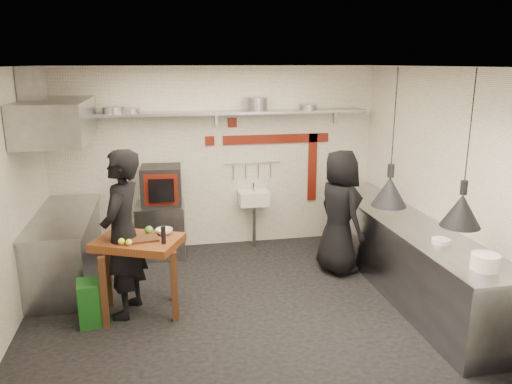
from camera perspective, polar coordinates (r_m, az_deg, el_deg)
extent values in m
plane|color=black|center=(6.25, -1.94, -12.47)|extent=(5.00, 5.00, 0.00)
plane|color=beige|center=(5.57, -2.19, 14.13)|extent=(5.00, 5.00, 0.00)
cube|color=white|center=(7.79, -4.53, 3.86)|extent=(5.00, 0.04, 2.80)
cube|color=white|center=(3.80, 3.05, -7.79)|extent=(5.00, 0.04, 2.80)
cube|color=white|center=(5.91, -26.72, -1.14)|extent=(0.04, 4.20, 2.80)
cube|color=white|center=(6.61, 19.86, 1.10)|extent=(0.04, 4.20, 2.80)
cube|color=#62160C|center=(7.88, 2.36, 6.09)|extent=(1.70, 0.02, 0.14)
cube|color=#62160C|center=(8.13, 6.45, 2.83)|extent=(0.14, 0.02, 1.10)
cube|color=#62160C|center=(7.72, -2.73, 7.92)|extent=(0.14, 0.02, 0.14)
cube|color=#62160C|center=(7.71, -5.29, 5.84)|extent=(0.14, 0.02, 0.14)
cube|color=gray|center=(7.51, -4.47, 9.01)|extent=(4.60, 0.34, 0.04)
cube|color=gray|center=(7.68, -18.94, 7.66)|extent=(0.04, 0.06, 0.24)
cube|color=gray|center=(7.67, -4.59, 8.37)|extent=(0.04, 0.06, 0.24)
cube|color=gray|center=(8.10, 9.02, 8.58)|extent=(0.04, 0.06, 0.24)
cylinder|color=gray|center=(7.47, -15.97, 8.98)|extent=(0.41, 0.41, 0.09)
cylinder|color=gray|center=(7.46, -14.13, 9.01)|extent=(0.35, 0.35, 0.07)
cylinder|color=gray|center=(7.59, 0.02, 10.03)|extent=(0.43, 0.43, 0.20)
cylinder|color=gray|center=(7.79, 5.95, 9.62)|extent=(0.33, 0.33, 0.08)
cube|color=gray|center=(7.66, -10.78, -4.28)|extent=(0.74, 0.68, 0.80)
cube|color=black|center=(7.46, -10.77, 0.73)|extent=(0.60, 0.57, 0.58)
cube|color=#62160C|center=(7.21, -10.79, 0.25)|extent=(0.47, 0.06, 0.46)
cube|color=black|center=(7.16, -10.76, 0.14)|extent=(0.36, 0.04, 0.34)
cube|color=white|center=(7.83, -0.28, -0.69)|extent=(0.46, 0.34, 0.22)
cylinder|color=gray|center=(7.79, -0.28, 0.59)|extent=(0.03, 0.03, 0.14)
cylinder|color=gray|center=(7.92, -0.22, -3.83)|extent=(0.06, 0.06, 0.66)
cylinder|color=gray|center=(7.84, -0.48, 3.39)|extent=(0.90, 0.02, 0.02)
cube|color=gray|center=(6.72, 16.58, -6.92)|extent=(0.70, 3.80, 0.90)
cube|color=gray|center=(6.57, 16.87, -3.14)|extent=(0.76, 3.90, 0.03)
cylinder|color=white|center=(5.26, 24.72, -7.26)|extent=(0.27, 0.27, 0.15)
cylinder|color=white|center=(5.83, 20.38, -5.28)|extent=(0.26, 0.26, 0.05)
cube|color=gray|center=(7.09, -20.94, -6.15)|extent=(0.70, 1.90, 0.90)
cube|color=gray|center=(6.95, -21.28, -2.56)|extent=(0.76, 2.00, 0.03)
cube|color=gray|center=(6.70, -21.84, 7.61)|extent=(0.78, 1.60, 0.50)
cube|color=gray|center=(6.72, -24.29, 10.83)|extent=(0.28, 0.28, 0.50)
cube|color=#155018|center=(5.98, -18.12, -11.89)|extent=(0.36, 0.36, 0.50)
cube|color=#4C2B18|center=(5.75, -12.93, -5.23)|extent=(0.40, 0.31, 0.02)
cylinder|color=black|center=(5.55, -10.53, -4.85)|extent=(0.05, 0.05, 0.20)
sphere|color=#E4EF40|center=(5.64, -15.13, -5.47)|extent=(0.09, 0.09, 0.07)
sphere|color=#E4EF40|center=(5.59, -14.34, -5.59)|extent=(0.09, 0.09, 0.07)
sphere|color=#558D37|center=(5.90, -12.14, -4.28)|extent=(0.13, 0.13, 0.10)
cube|color=gray|center=(5.89, -15.23, -4.87)|extent=(0.17, 0.13, 0.03)
imported|color=white|center=(5.88, -10.45, -4.44)|extent=(0.21, 0.21, 0.06)
imported|color=black|center=(5.83, -14.99, -4.68)|extent=(0.65, 0.81, 1.94)
imported|color=black|center=(6.92, 9.54, -2.28)|extent=(0.72, 0.94, 1.72)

